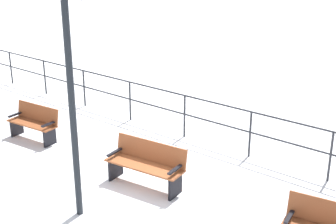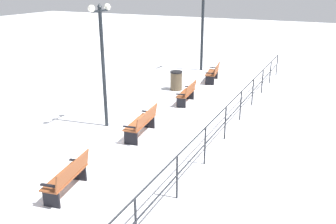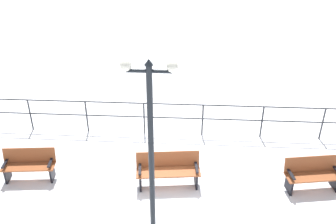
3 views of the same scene
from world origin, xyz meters
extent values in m
plane|color=white|center=(0.00, 0.00, 0.00)|extent=(80.00, 80.00, 0.00)
cube|color=brown|center=(-0.07, -3.79, 0.44)|extent=(0.57, 1.44, 0.04)
cube|color=brown|center=(-0.29, -3.81, 0.67)|extent=(0.25, 1.41, 0.42)
cube|color=black|center=(-0.01, -4.39, 0.22)|extent=(0.39, 0.09, 0.44)
cube|color=black|center=(-0.13, -3.19, 0.22)|extent=(0.39, 0.09, 0.44)
cube|color=black|center=(0.01, -4.39, 0.56)|extent=(0.39, 0.11, 0.04)
cube|color=black|center=(-0.11, -3.19, 0.56)|extent=(0.39, 0.11, 0.04)
cube|color=brown|center=(-0.04, 0.00, 0.48)|extent=(0.69, 1.73, 0.04)
cube|color=brown|center=(-0.29, -0.03, 0.71)|extent=(0.30, 1.69, 0.42)
cube|color=black|center=(0.04, -0.74, 0.24)|extent=(0.45, 0.10, 0.48)
cube|color=black|center=(-0.13, 0.74, 0.24)|extent=(0.45, 0.10, 0.48)
cube|color=black|center=(0.06, -0.74, 0.60)|extent=(0.45, 0.12, 0.04)
cube|color=black|center=(-0.11, 0.74, 0.60)|extent=(0.45, 0.12, 0.04)
cube|color=brown|center=(-0.14, 3.79, 0.44)|extent=(0.69, 1.51, 0.04)
cube|color=brown|center=(-0.37, 3.75, 0.67)|extent=(0.34, 1.45, 0.43)
cube|color=black|center=(-0.03, 3.17, 0.22)|extent=(0.42, 0.12, 0.44)
cube|color=black|center=(-0.24, 4.41, 0.22)|extent=(0.42, 0.12, 0.44)
cube|color=black|center=(-0.02, 3.18, 0.56)|extent=(0.42, 0.14, 0.04)
cylinder|color=black|center=(1.48, -0.26, 2.04)|extent=(0.12, 0.12, 4.08)
cylinder|color=black|center=(1.48, -0.26, 3.96)|extent=(0.07, 0.85, 0.07)
sphere|color=white|center=(1.48, -0.69, 4.06)|extent=(0.22, 0.22, 0.22)
sphere|color=white|center=(1.48, 0.17, 4.06)|extent=(0.22, 0.22, 0.22)
cone|color=black|center=(1.48, -0.26, 4.14)|extent=(0.17, 0.17, 0.12)
cylinder|color=#26282D|center=(-2.65, -4.74, 0.55)|extent=(0.05, 0.05, 1.11)
cylinder|color=#26282D|center=(-2.65, -2.84, 0.55)|extent=(0.05, 0.05, 1.11)
cylinder|color=#26282D|center=(-2.65, -0.95, 0.55)|extent=(0.05, 0.05, 1.11)
cylinder|color=#26282D|center=(-2.65, 0.95, 0.55)|extent=(0.05, 0.05, 1.11)
cylinder|color=#26282D|center=(-2.65, 2.84, 0.55)|extent=(0.05, 0.05, 1.11)
cylinder|color=#26282D|center=(-2.65, 4.74, 0.55)|extent=(0.05, 0.05, 1.11)
cylinder|color=#26282D|center=(-2.65, 0.00, 1.11)|extent=(0.04, 20.84, 0.04)
cylinder|color=#26282D|center=(-2.65, 0.00, 0.61)|extent=(0.04, 20.84, 0.04)
camera|label=1|loc=(6.40, 5.82, 4.82)|focal=50.84mm
camera|label=2|loc=(-5.66, 9.63, 4.86)|focal=38.80mm
camera|label=3|loc=(7.70, 0.48, 6.57)|focal=39.59mm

